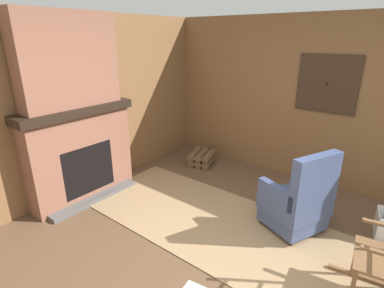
{
  "coord_description": "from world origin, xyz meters",
  "views": [
    {
      "loc": [
        1.26,
        -2.07,
        2.2
      ],
      "look_at": [
        -0.97,
        0.75,
        0.9
      ],
      "focal_mm": 28.0,
      "sensor_mm": 36.0,
      "label": 1
    }
  ],
  "objects": [
    {
      "name": "area_rug",
      "position": [
        -0.38,
        0.6,
        0.01
      ],
      "size": [
        3.79,
        1.51,
        0.01
      ],
      "color": "#997A56",
      "rests_on": "ground"
    },
    {
      "name": "firewood_stack",
      "position": [
        -1.7,
        1.96,
        0.12
      ],
      "size": [
        0.52,
        0.54,
        0.25
      ],
      "rotation": [
        0.0,
        0.0,
        0.3
      ],
      "color": "brown",
      "rests_on": "ground"
    },
    {
      "name": "oil_lamp_vase",
      "position": [
        -2.39,
        -0.52,
        1.41
      ],
      "size": [
        0.1,
        0.1,
        0.24
      ],
      "color": "silver",
      "rests_on": "fireplace_hearth"
    },
    {
      "name": "armchair",
      "position": [
        0.34,
        1.07,
        0.37
      ],
      "size": [
        0.8,
        0.82,
        1.04
      ],
      "rotation": [
        0.0,
        0.0,
        2.74
      ],
      "color": "#3D4C75",
      "rests_on": "ground"
    },
    {
      "name": "wood_panel_wall_back",
      "position": [
        0.0,
        2.55,
        1.27
      ],
      "size": [
        5.64,
        0.09,
        2.52
      ],
      "color": "brown",
      "rests_on": "ground"
    },
    {
      "name": "fireplace_hearth",
      "position": [
        -2.34,
        0.0,
        0.66
      ],
      "size": [
        0.54,
        1.57,
        1.33
      ],
      "color": "brown",
      "rests_on": "ground"
    },
    {
      "name": "chimney_breast",
      "position": [
        -2.35,
        0.0,
        1.91
      ],
      "size": [
        0.29,
        1.3,
        1.17
      ],
      "color": "brown",
      "rests_on": "fireplace_hearth"
    },
    {
      "name": "ground_plane",
      "position": [
        0.0,
        0.0,
        0.0
      ],
      "size": [
        14.0,
        14.0,
        0.0
      ],
      "primitive_type": "plane",
      "color": "brown"
    },
    {
      "name": "storage_case",
      "position": [
        -2.39,
        0.52,
        1.39
      ],
      "size": [
        0.14,
        0.24,
        0.12
      ],
      "color": "gray",
      "rests_on": "fireplace_hearth"
    },
    {
      "name": "wood_panel_wall_left",
      "position": [
        -2.55,
        0.0,
        1.26
      ],
      "size": [
        0.06,
        5.64,
        2.52
      ],
      "color": "brown",
      "rests_on": "ground"
    }
  ]
}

